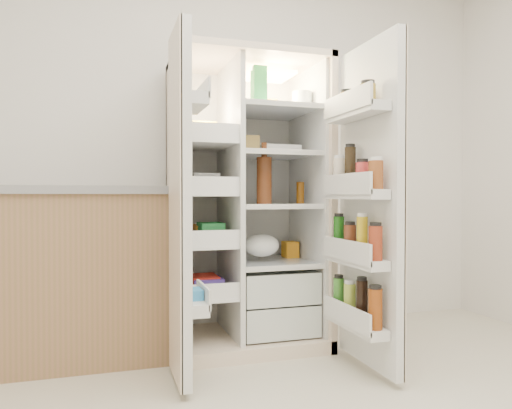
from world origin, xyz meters
name	(u,v)px	position (x,y,z in m)	size (l,w,h in m)	color
wall_back	(229,138)	(0.00, 2.00, 1.35)	(4.00, 0.02, 2.70)	silver
refrigerator	(247,226)	(0.03, 1.65, 0.75)	(0.92, 0.70, 1.80)	beige
freezer_door	(181,206)	(-0.48, 1.05, 0.89)	(0.15, 0.40, 1.72)	silver
fridge_door	(367,209)	(0.50, 0.96, 0.87)	(0.17, 0.58, 1.72)	silver
kitchen_counter	(58,272)	(-1.10, 1.69, 0.50)	(1.37, 0.73, 1.00)	#906648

